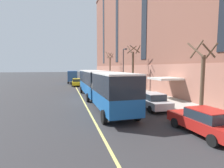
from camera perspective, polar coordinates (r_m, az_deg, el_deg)
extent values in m
plane|color=#303033|center=(20.88, -8.02, -5.57)|extent=(260.00, 260.00, 0.00)
cube|color=#ADA89E|center=(26.26, 10.85, -3.16)|extent=(4.20, 160.00, 0.15)
cube|color=#A56A58|center=(24.43, 18.32, 1.02)|extent=(0.14, 110.00, 4.40)
cube|color=silver|center=(22.40, 17.03, 1.70)|extent=(3.20, 3.40, 0.24)
cube|color=#1E232B|center=(48.89, 1.62, 21.32)|extent=(0.10, 2.00, 23.91)
cube|color=#1E232B|center=(64.43, -2.78, 17.44)|extent=(0.10, 2.00, 23.91)
cube|color=#19569E|center=(23.67, -6.06, -1.17)|extent=(2.67, 11.13, 1.26)
cube|color=black|center=(23.55, -6.09, 2.22)|extent=(2.69, 11.13, 1.54)
cube|color=silver|center=(23.51, -6.11, 4.25)|extent=(2.70, 11.13, 0.12)
cube|color=#19232D|center=(29.05, -7.97, 2.52)|extent=(2.30, 0.12, 1.16)
cube|color=orange|center=(29.04, -7.99, 3.99)|extent=(1.75, 0.09, 0.28)
cube|color=black|center=(29.22, -7.93, -0.97)|extent=(2.45, 0.16, 0.24)
cube|color=white|center=(29.09, -9.64, -0.53)|extent=(0.28, 0.06, 0.18)
cube|color=white|center=(29.33, -6.25, -0.43)|extent=(0.28, 0.06, 0.18)
cylinder|color=#595651|center=(17.69, -2.72, -0.89)|extent=(2.39, 1.04, 2.37)
cube|color=#19569E|center=(14.32, 0.65, -5.54)|extent=(2.60, 6.34, 1.26)
cube|color=black|center=(14.12, 0.66, 0.05)|extent=(2.61, 6.34, 1.54)
cube|color=silver|center=(14.06, 0.66, 3.43)|extent=(2.62, 6.34, 0.12)
cylinder|color=black|center=(27.41, -10.01, -1.89)|extent=(0.32, 1.00, 1.00)
cylinder|color=black|center=(27.77, -4.88, -1.73)|extent=(0.32, 1.00, 1.00)
cylinder|color=black|center=(20.33, -7.90, -4.44)|extent=(0.32, 1.00, 1.00)
cylinder|color=black|center=(20.82, -1.06, -4.15)|extent=(0.32, 1.00, 1.00)
cylinder|color=black|center=(12.55, -2.61, -10.67)|extent=(0.32, 1.00, 1.00)
cylinder|color=black|center=(13.33, 8.05, -9.76)|extent=(0.32, 1.00, 1.00)
cube|color=#B21E19|center=(12.01, 27.83, -11.38)|extent=(2.02, 4.82, 0.64)
cube|color=#232D38|center=(11.70, 28.79, -8.82)|extent=(1.70, 2.20, 0.56)
cube|color=#B21E19|center=(11.63, 28.86, -7.39)|extent=(1.66, 2.10, 0.04)
cylinder|color=black|center=(12.59, 19.93, -11.81)|extent=(0.24, 0.65, 0.64)
cylinder|color=black|center=(13.72, 26.07, -10.61)|extent=(0.24, 0.65, 0.64)
cylinder|color=black|center=(10.53, 30.00, -15.71)|extent=(0.24, 0.65, 0.64)
cube|color=black|center=(23.79, 4.79, -2.61)|extent=(1.87, 4.39, 0.64)
cube|color=#232D38|center=(23.51, 4.98, -1.23)|extent=(1.63, 1.98, 0.56)
cube|color=black|center=(23.48, 4.98, -0.51)|extent=(1.59, 1.90, 0.04)
cylinder|color=black|center=(24.85, 1.82, -2.99)|extent=(0.23, 0.64, 0.64)
cylinder|color=black|center=(25.40, 5.69, -2.83)|extent=(0.23, 0.64, 0.64)
cylinder|color=black|center=(22.29, 3.76, -3.98)|extent=(0.23, 0.64, 0.64)
cylinder|color=black|center=(22.90, 8.01, -3.77)|extent=(0.23, 0.64, 0.64)
cube|color=#BCAD89|center=(40.07, -3.53, 0.71)|extent=(1.77, 4.43, 0.64)
cube|color=#232D38|center=(39.81, -3.46, 1.55)|extent=(1.53, 2.00, 0.56)
cube|color=#BCAD89|center=(39.79, -3.47, 1.98)|extent=(1.49, 1.92, 0.04)
cylinder|color=black|center=(41.27, -5.06, 0.40)|extent=(0.23, 0.64, 0.64)
cylinder|color=black|center=(41.61, -2.80, 0.45)|extent=(0.23, 0.64, 0.64)
cylinder|color=black|center=(38.60, -4.30, 0.05)|extent=(0.23, 0.64, 0.64)
cylinder|color=black|center=(38.97, -1.89, 0.11)|extent=(0.23, 0.64, 0.64)
cube|color=#B7B7BC|center=(17.29, 13.05, -5.82)|extent=(1.97, 4.66, 0.64)
cube|color=#232D38|center=(16.98, 13.44, -3.98)|extent=(1.67, 2.12, 0.56)
cube|color=#B7B7BC|center=(16.94, 13.46, -2.98)|extent=(1.63, 2.03, 0.04)
cylinder|color=black|center=(18.28, 8.52, -6.15)|extent=(0.24, 0.65, 0.64)
cylinder|color=black|center=(19.00, 13.55, -5.80)|extent=(0.24, 0.65, 0.64)
cylinder|color=black|center=(15.73, 12.39, -8.14)|extent=(0.24, 0.65, 0.64)
cylinder|color=black|center=(16.56, 18.02, -7.59)|extent=(0.24, 0.65, 0.64)
cube|color=navy|center=(33.32, -0.78, -0.25)|extent=(1.98, 4.57, 0.64)
cube|color=#232D38|center=(33.05, -0.70, 0.74)|extent=(1.67, 2.08, 0.56)
cube|color=navy|center=(33.02, -0.70, 1.26)|extent=(1.63, 1.99, 0.04)
cylinder|color=black|center=(34.55, -2.71, -0.59)|extent=(0.24, 0.65, 0.64)
cylinder|color=black|center=(34.90, 0.17, -0.52)|extent=(0.24, 0.65, 0.64)
cylinder|color=black|center=(31.82, -1.82, -1.11)|extent=(0.24, 0.65, 0.64)
cylinder|color=black|center=(32.20, 1.29, -1.03)|extent=(0.24, 0.65, 0.64)
cube|color=#285199|center=(43.53, -12.80, 2.61)|extent=(2.37, 5.15, 2.37)
cube|color=#285199|center=(47.14, -12.81, 2.05)|extent=(2.15, 1.77, 1.60)
cube|color=#1E2833|center=(48.01, -12.83, 2.41)|extent=(1.87, 0.14, 0.80)
cylinder|color=black|center=(47.21, -14.06, 1.02)|extent=(0.29, 0.85, 0.84)
cylinder|color=black|center=(47.22, -11.52, 1.07)|extent=(0.29, 0.85, 0.84)
cylinder|color=black|center=(42.96, -14.15, 0.59)|extent=(0.29, 0.85, 0.84)
cylinder|color=black|center=(42.97, -11.36, 0.65)|extent=(0.29, 0.85, 0.84)
cube|color=yellow|center=(38.04, -11.53, 0.35)|extent=(2.01, 4.82, 0.64)
cube|color=#232D38|center=(37.75, -11.54, 1.23)|extent=(1.69, 2.20, 0.56)
cube|color=yellow|center=(37.73, -11.55, 1.68)|extent=(1.65, 2.10, 0.04)
cylinder|color=black|center=(39.53, -12.87, 0.05)|extent=(0.24, 0.65, 0.64)
cylinder|color=black|center=(39.56, -10.28, 0.11)|extent=(0.24, 0.65, 0.64)
cylinder|color=black|center=(36.59, -12.87, -0.38)|extent=(0.24, 0.65, 0.64)
cylinder|color=black|center=(36.63, -10.07, -0.32)|extent=(0.24, 0.65, 0.64)
cylinder|color=brown|center=(16.22, 27.38, -0.18)|extent=(0.31, 0.31, 4.82)
cylinder|color=brown|center=(16.57, 29.72, 9.36)|extent=(0.36, 1.40, 1.19)
cylinder|color=brown|center=(16.66, 25.96, 10.23)|extent=(1.49, 0.37, 1.60)
cylinder|color=brown|center=(15.62, 25.59, 10.02)|extent=(0.21, 1.79, 1.31)
cylinder|color=brown|center=(15.75, 29.04, 9.58)|extent=(1.23, 0.28, 1.16)
cylinder|color=brown|center=(29.37, 6.83, 4.20)|extent=(0.34, 0.34, 6.38)
cylinder|color=brown|center=(29.82, 8.46, 11.02)|extent=(0.18, 1.79, 1.25)
cylinder|color=brown|center=(30.25, 6.51, 11.09)|extent=(1.64, 0.33, 1.36)
cylinder|color=brown|center=(29.20, 5.69, 11.22)|extent=(0.30, 1.48, 1.28)
cylinder|color=brown|center=(28.73, 7.45, 11.24)|extent=(1.75, 0.25, 1.24)
cylinder|color=brown|center=(44.00, -0.64, 4.64)|extent=(0.31, 0.31, 6.32)
cylinder|color=brown|center=(44.35, 0.04, 9.17)|extent=(0.42, 1.27, 1.19)
cylinder|color=brown|center=(44.67, -0.85, 9.33)|extent=(1.31, 0.15, 1.46)
cylinder|color=brown|center=(43.76, -1.54, 9.51)|extent=(0.49, 1.60, 1.63)
cylinder|color=brown|center=(43.44, -0.40, 9.34)|extent=(1.45, 0.18, 1.33)
cylinder|color=#2D2D30|center=(30.80, 3.69, 4.88)|extent=(0.16, 0.16, 7.01)
cylinder|color=#2D2D30|center=(30.43, 4.07, 11.30)|extent=(0.10, 1.10, 0.10)
cube|color=#3D3D3F|center=(29.91, 4.42, 11.30)|extent=(0.36, 0.60, 0.20)
cylinder|color=red|center=(37.22, 0.28, 0.02)|extent=(0.24, 0.24, 0.55)
sphere|color=silver|center=(37.19, 0.28, 0.55)|extent=(0.20, 0.20, 0.20)
cylinder|color=silver|center=(37.18, 0.04, 0.10)|extent=(0.10, 0.09, 0.09)
cylinder|color=silver|center=(37.26, 0.52, 0.11)|extent=(0.10, 0.09, 0.09)
cube|color=#E0D66B|center=(23.77, -9.99, -4.23)|extent=(0.16, 140.00, 0.01)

